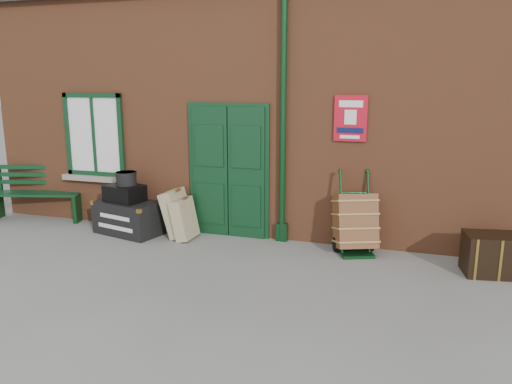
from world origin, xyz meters
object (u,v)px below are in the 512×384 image
at_px(dark_trunk, 494,255).
at_px(houdini_trunk, 129,217).
at_px(bench, 38,192).
at_px(porter_trolley, 355,222).

bearing_deg(dark_trunk, houdini_trunk, 169.22).
height_order(bench, dark_trunk, bench).
relative_size(houdini_trunk, dark_trunk, 1.45).
height_order(houdini_trunk, dark_trunk, houdini_trunk).
xyz_separation_m(houdini_trunk, porter_trolley, (3.87, 0.21, 0.20)).
relative_size(houdini_trunk, porter_trolley, 0.91).
height_order(bench, porter_trolley, porter_trolley).
bearing_deg(houdini_trunk, porter_trolley, 16.61).
height_order(bench, houdini_trunk, bench).
bearing_deg(houdini_trunk, dark_trunk, 12.36).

